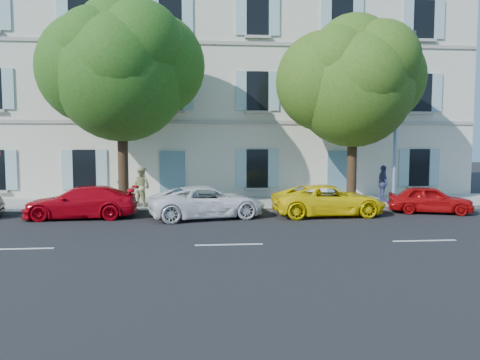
{
  "coord_description": "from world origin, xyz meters",
  "views": [
    {
      "loc": [
        -0.9,
        -17.52,
        3.07
      ],
      "look_at": [
        0.87,
        2.0,
        1.4
      ],
      "focal_mm": 35.0,
      "sensor_mm": 36.0,
      "label": 1
    }
  ],
  "objects": [
    {
      "name": "car_yellow_supercar",
      "position": [
        4.4,
        0.98,
        0.63
      ],
      "size": [
        4.67,
        2.35,
        1.27
      ],
      "primitive_type": "imported",
      "rotation": [
        0.0,
        0.0,
        1.62
      ],
      "color": "yellow",
      "rests_on": "ground"
    },
    {
      "name": "car_red_coupe",
      "position": [
        -5.49,
        1.27,
        0.63
      ],
      "size": [
        4.39,
        1.83,
        1.27
      ],
      "primitive_type": "imported",
      "rotation": [
        0.0,
        0.0,
        4.72
      ],
      "color": "#B60512",
      "rests_on": "ground"
    },
    {
      "name": "tree_left",
      "position": [
        -4.15,
        3.3,
        5.85
      ],
      "size": [
        5.71,
        5.71,
        8.85
      ],
      "color": "#3A2819",
      "rests_on": "sidewalk"
    },
    {
      "name": "kerb",
      "position": [
        0.0,
        2.28,
        0.08
      ],
      "size": [
        36.0,
        0.16,
        0.16
      ],
      "primitive_type": "cube",
      "color": "#9E998E",
      "rests_on": "ground"
    },
    {
      "name": "ground",
      "position": [
        0.0,
        0.0,
        0.0
      ],
      "size": [
        90.0,
        90.0,
        0.0
      ],
      "primitive_type": "plane",
      "color": "black"
    },
    {
      "name": "sidewalk",
      "position": [
        0.0,
        4.45,
        0.07
      ],
      "size": [
        36.0,
        4.5,
        0.15
      ],
      "primitive_type": "cube",
      "color": "#A09E96",
      "rests_on": "ground"
    },
    {
      "name": "car_white_coupe",
      "position": [
        -0.54,
        0.85,
        0.64
      ],
      "size": [
        4.94,
        3.08,
        1.27
      ],
      "primitive_type": "imported",
      "rotation": [
        0.0,
        0.0,
        1.8
      ],
      "color": "white",
      "rests_on": "ground"
    },
    {
      "name": "pedestrian_a",
      "position": [
        -4.24,
        3.64,
        0.99
      ],
      "size": [
        0.73,
        0.71,
        1.68
      ],
      "primitive_type": "imported",
      "rotation": [
        0.0,
        0.0,
        3.86
      ],
      "color": "silver",
      "rests_on": "sidewalk"
    },
    {
      "name": "pedestrian_b",
      "position": [
        -3.39,
        3.38,
        1.02
      ],
      "size": [
        1.08,
        1.03,
        1.75
      ],
      "primitive_type": "imported",
      "rotation": [
        0.0,
        0.0,
        2.54
      ],
      "color": "#C0BC7B",
      "rests_on": "sidewalk"
    },
    {
      "name": "tree_right",
      "position": [
        6.05,
        3.06,
        5.39
      ],
      "size": [
        5.31,
        5.31,
        8.18
      ],
      "color": "#3A2819",
      "rests_on": "sidewalk"
    },
    {
      "name": "pedestrian_c",
      "position": [
        7.88,
        3.9,
        1.02
      ],
      "size": [
        0.48,
        1.04,
        1.74
      ],
      "primitive_type": "imported",
      "rotation": [
        0.0,
        0.0,
        1.51
      ],
      "color": "#474D83",
      "rests_on": "sidewalk"
    },
    {
      "name": "street_lamp",
      "position": [
        7.94,
        2.66,
        4.4
      ],
      "size": [
        0.26,
        1.6,
        7.5
      ],
      "color": "#7293BF",
      "rests_on": "sidewalk"
    },
    {
      "name": "building",
      "position": [
        0.0,
        10.2,
        6.0
      ],
      "size": [
        28.0,
        7.0,
        12.0
      ],
      "primitive_type": "cube",
      "color": "beige",
      "rests_on": "ground"
    },
    {
      "name": "car_red_hatchback",
      "position": [
        8.86,
        1.25,
        0.58
      ],
      "size": [
        3.64,
        2.29,
        1.15
      ],
      "primitive_type": "imported",
      "rotation": [
        0.0,
        0.0,
        1.27
      ],
      "color": "#AA0A0C",
      "rests_on": "ground"
    }
  ]
}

